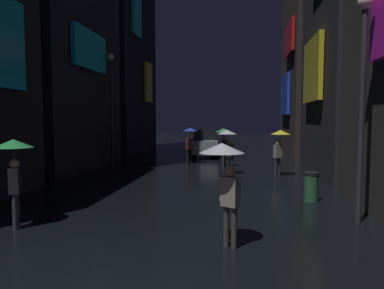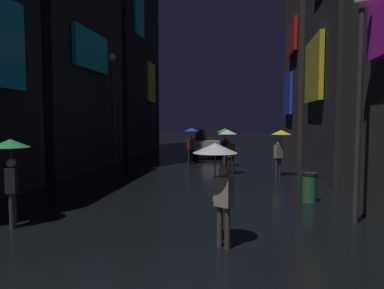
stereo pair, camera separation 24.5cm
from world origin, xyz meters
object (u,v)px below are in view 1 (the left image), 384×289
(pedestrian_foreground_right_clear, at_px, (225,165))
(streetlamp_right_near, at_px, (363,83))
(pedestrian_midstreet_left_green, at_px, (14,158))
(streetlamp_left_far, at_px, (111,97))
(pedestrian_foreground_left_green, at_px, (224,136))
(car_distant, at_px, (204,144))
(pedestrian_far_right_yellow, at_px, (280,140))
(pedestrian_near_crossing_blue, at_px, (190,135))
(pedestrian_midstreet_centre_clear, at_px, (228,139))
(trash_bin, at_px, (311,187))

(pedestrian_foreground_right_clear, xyz_separation_m, streetlamp_right_near, (3.26, 2.09, 1.81))
(pedestrian_midstreet_left_green, height_order, streetlamp_left_far, streetlamp_left_far)
(pedestrian_foreground_right_clear, bearing_deg, streetlamp_left_far, 120.54)
(pedestrian_foreground_right_clear, distance_m, pedestrian_foreground_left_green, 12.07)
(pedestrian_midstreet_left_green, relative_size, car_distant, 0.49)
(pedestrian_far_right_yellow, distance_m, streetlamp_right_near, 7.41)
(pedestrian_near_crossing_blue, xyz_separation_m, car_distant, (0.43, 3.80, -0.74))
(pedestrian_near_crossing_blue, distance_m, pedestrian_midstreet_left_green, 12.71)
(pedestrian_midstreet_left_green, relative_size, streetlamp_right_near, 0.38)
(pedestrian_foreground_right_clear, bearing_deg, pedestrian_near_crossing_blue, 101.25)
(pedestrian_foreground_right_clear, xyz_separation_m, pedestrian_far_right_yellow, (2.12, 9.19, 0.00))
(pedestrian_foreground_left_green, relative_size, car_distant, 0.49)
(pedestrian_midstreet_centre_clear, height_order, pedestrian_foreground_left_green, same)
(pedestrian_far_right_yellow, distance_m, pedestrian_midstreet_left_green, 11.17)
(pedestrian_foreground_right_clear, relative_size, trash_bin, 2.28)
(pedestrian_far_right_yellow, bearing_deg, trash_bin, -84.89)
(pedestrian_foreground_right_clear, bearing_deg, pedestrian_far_right_yellow, 77.01)
(pedestrian_foreground_left_green, distance_m, streetlamp_left_far, 6.58)
(pedestrian_far_right_yellow, bearing_deg, pedestrian_foreground_left_green, 133.00)
(pedestrian_near_crossing_blue, height_order, streetlamp_left_far, streetlamp_left_far)
(pedestrian_foreground_left_green, height_order, streetlamp_right_near, streetlamp_right_near)
(car_distant, height_order, trash_bin, car_distant)
(pedestrian_far_right_yellow, distance_m, trash_bin, 5.07)
(car_distant, distance_m, streetlamp_left_far, 7.69)
(pedestrian_foreground_right_clear, height_order, pedestrian_foreground_left_green, same)
(streetlamp_left_far, distance_m, trash_bin, 12.20)
(pedestrian_far_right_yellow, bearing_deg, streetlamp_left_far, 165.80)
(streetlamp_right_near, bearing_deg, pedestrian_near_crossing_blue, 118.06)
(pedestrian_midstreet_left_green, height_order, trash_bin, pedestrian_midstreet_left_green)
(pedestrian_midstreet_left_green, bearing_deg, pedestrian_far_right_yellow, 50.23)
(pedestrian_midstreet_centre_clear, distance_m, pedestrian_far_right_yellow, 2.35)
(pedestrian_far_right_yellow, relative_size, trash_bin, 2.28)
(pedestrian_midstreet_left_green, xyz_separation_m, streetlamp_right_near, (8.28, 1.49, 1.81))
(streetlamp_right_near, xyz_separation_m, streetlamp_left_far, (-10.00, 9.34, 0.35))
(pedestrian_midstreet_centre_clear, xyz_separation_m, streetlamp_right_near, (3.49, -7.18, 1.81))
(pedestrian_far_right_yellow, relative_size, streetlamp_left_far, 0.34)
(pedestrian_foreground_right_clear, xyz_separation_m, pedestrian_midstreet_left_green, (-5.02, 0.60, 0.00))
(pedestrian_midstreet_centre_clear, height_order, pedestrian_near_crossing_blue, same)
(streetlamp_left_far, relative_size, trash_bin, 6.70)
(pedestrian_midstreet_left_green, bearing_deg, streetlamp_right_near, 10.19)
(streetlamp_right_near, bearing_deg, streetlamp_left_far, 136.96)
(pedestrian_near_crossing_blue, bearing_deg, car_distant, 83.53)
(pedestrian_near_crossing_blue, bearing_deg, pedestrian_foreground_right_clear, -78.75)
(pedestrian_far_right_yellow, distance_m, car_distant, 8.85)
(pedestrian_near_crossing_blue, relative_size, pedestrian_foreground_left_green, 1.00)
(pedestrian_midstreet_centre_clear, height_order, trash_bin, pedestrian_midstreet_centre_clear)
(pedestrian_foreground_left_green, bearing_deg, car_distant, 108.45)
(pedestrian_foreground_left_green, bearing_deg, pedestrian_midstreet_left_green, -111.30)
(pedestrian_near_crossing_blue, bearing_deg, streetlamp_left_far, -158.23)
(pedestrian_far_right_yellow, height_order, streetlamp_right_near, streetlamp_right_near)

